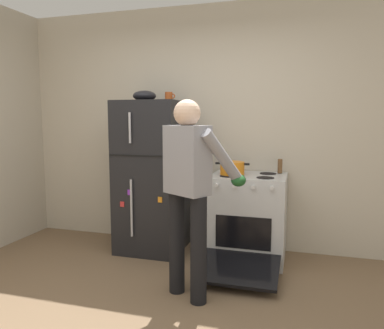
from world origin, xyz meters
name	(u,v)px	position (x,y,z in m)	size (l,w,h in m)	color
kitchen_wall_back	(204,128)	(0.00, 1.95, 1.35)	(6.00, 0.10, 2.70)	beige
refrigerator	(152,176)	(-0.48, 1.57, 0.82)	(0.68, 0.72, 1.64)	black
stove_range	(248,218)	(0.58, 1.55, 0.43)	(0.76, 1.20, 0.89)	silver
person_cook	(191,181)	(0.24, 0.61, 0.96)	(0.66, 0.70, 1.60)	black
red_pot	(232,168)	(0.42, 1.52, 0.95)	(0.35, 0.25, 0.13)	orange
coffee_mug	(169,97)	(-0.30, 1.62, 1.69)	(0.11, 0.08, 0.10)	#B24C1E
pepper_mill	(280,166)	(0.88, 1.77, 0.96)	(0.05, 0.05, 0.15)	brown
mixing_bowl	(145,96)	(-0.56, 1.57, 1.70)	(0.25, 0.25, 0.11)	black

